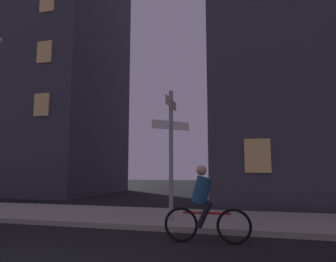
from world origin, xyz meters
The scene contains 5 objects.
sidewalk_kerb centered at (0.00, 6.32, 0.07)m, with size 40.00×3.39×0.14m, color gray.
signpost centered at (1.20, 5.46, 2.22)m, with size 0.87×1.15×3.60m.
cyclist centered at (2.36, 3.74, 0.75)m, with size 1.82×0.34×1.61m.
building_left_block centered at (-12.14, 14.51, 8.68)m, with size 13.53×7.89×17.37m.
building_right_block centered at (7.09, 12.03, 7.64)m, with size 10.48×7.24×15.29m.
Camera 1 is at (3.30, -2.77, 1.52)m, focal length 32.52 mm.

